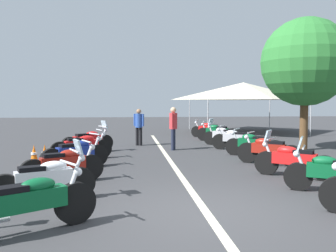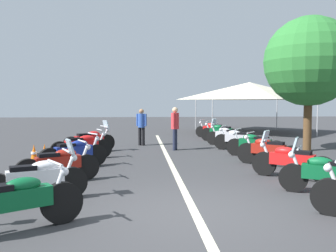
{
  "view_description": "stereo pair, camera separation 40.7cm",
  "coord_description": "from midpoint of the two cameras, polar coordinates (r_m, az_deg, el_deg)",
  "views": [
    {
      "loc": [
        -6.1,
        1.35,
        1.96
      ],
      "look_at": [
        6.21,
        0.0,
        1.12
      ],
      "focal_mm": 38.14,
      "sensor_mm": 36.0,
      "label": 1
    },
    {
      "loc": [
        -6.1,
        0.95,
        1.96
      ],
      "look_at": [
        6.21,
        0.0,
        1.12
      ],
      "focal_mm": 38.14,
      "sensor_mm": 36.0,
      "label": 2
    }
  ],
  "objects": [
    {
      "name": "motorcycle_left_row_5",
      "position": [
        14.09,
        -13.4,
        -2.28
      ],
      "size": [
        1.28,
        1.88,
        1.22
      ],
      "rotation": [
        0.0,
        0.0,
        -1.0
      ],
      "color": "black",
      "rests_on": "ground_plane"
    },
    {
      "name": "motorcycle_left_row_3",
      "position": [
        10.85,
        -15.55,
        -4.19
      ],
      "size": [
        1.28,
        1.83,
        1.01
      ],
      "rotation": [
        0.0,
        0.0,
        -0.98
      ],
      "color": "black",
      "rests_on": "ground_plane"
    },
    {
      "name": "motorcycle_right_row_6",
      "position": [
        16.13,
        8.29,
        -1.49
      ],
      "size": [
        1.42,
        1.71,
        1.2
      ],
      "rotation": [
        0.0,
        0.0,
        0.89
      ],
      "color": "black",
      "rests_on": "ground_plane"
    },
    {
      "name": "traffic_cone_0",
      "position": [
        12.07,
        -21.55,
        -4.34
      ],
      "size": [
        0.36,
        0.36,
        0.61
      ],
      "color": "orange",
      "rests_on": "ground_plane"
    },
    {
      "name": "motorcycle_left_row_2",
      "position": [
        9.03,
        -17.61,
        -5.89
      ],
      "size": [
        1.06,
        1.88,
        1.0
      ],
      "rotation": [
        0.0,
        0.0,
        -1.11
      ],
      "color": "black",
      "rests_on": "ground_plane"
    },
    {
      "name": "bystander_1",
      "position": [
        14.46,
        0.06,
        0.18
      ],
      "size": [
        0.5,
        0.32,
        1.75
      ],
      "rotation": [
        0.0,
        0.0,
        1.23
      ],
      "color": "#1E2338",
      "rests_on": "ground_plane"
    },
    {
      "name": "roadside_tree_0",
      "position": [
        15.45,
        20.42,
        9.52
      ],
      "size": [
        3.53,
        3.53,
        5.32
      ],
      "color": "brown",
      "rests_on": "ground_plane"
    },
    {
      "name": "bystander_0",
      "position": [
        16.04,
        -5.41,
        0.29
      ],
      "size": [
        0.32,
        0.46,
        1.64
      ],
      "rotation": [
        0.0,
        0.0,
        2.59
      ],
      "color": "black",
      "rests_on": "ground_plane"
    },
    {
      "name": "motorcycle_right_row_8",
      "position": [
        19.58,
        5.92,
        -0.57
      ],
      "size": [
        1.41,
        1.76,
        0.99
      ],
      "rotation": [
        0.0,
        0.0,
        0.91
      ],
      "color": "black",
      "rests_on": "ground_plane"
    },
    {
      "name": "motorcycle_right_row_3",
      "position": [
        11.51,
        14.76,
        -3.73
      ],
      "size": [
        1.34,
        1.68,
        1.01
      ],
      "rotation": [
        0.0,
        0.0,
        0.91
      ],
      "color": "black",
      "rests_on": "ground_plane"
    },
    {
      "name": "lane_centre_stripe",
      "position": [
        10.77,
        -0.04,
        -6.59
      ],
      "size": [
        20.37,
        0.16,
        0.01
      ],
      "primitive_type": "cube",
      "color": "beige",
      "rests_on": "ground_plane"
    },
    {
      "name": "motorcycle_left_row_4",
      "position": [
        12.49,
        -14.49,
        -3.14
      ],
      "size": [
        1.02,
        2.0,
        1.01
      ],
      "rotation": [
        0.0,
        0.0,
        -1.17
      ],
      "color": "black",
      "rests_on": "ground_plane"
    },
    {
      "name": "motorcycle_left_row_1",
      "position": [
        7.44,
        -20.52,
        -7.97
      ],
      "size": [
        1.01,
        1.91,
        1.2
      ],
      "rotation": [
        0.0,
        0.0,
        -1.16
      ],
      "color": "black",
      "rests_on": "ground_plane"
    },
    {
      "name": "motorcycle_left_row_0",
      "position": [
        5.81,
        -23.53,
        -11.31
      ],
      "size": [
        1.31,
        1.93,
        1.02
      ],
      "rotation": [
        0.0,
        0.0,
        -1.0
      ],
      "color": "black",
      "rests_on": "ground_plane"
    },
    {
      "name": "motorcycle_right_row_7",
      "position": [
        17.82,
        7.21,
        -0.97
      ],
      "size": [
        1.25,
        1.88,
        1.01
      ],
      "rotation": [
        0.0,
        0.0,
        1.01
      ],
      "color": "black",
      "rests_on": "ground_plane"
    },
    {
      "name": "traffic_cone_1",
      "position": [
        12.06,
        -20.04,
        -4.31
      ],
      "size": [
        0.36,
        0.36,
        0.61
      ],
      "color": "orange",
      "rests_on": "ground_plane"
    },
    {
      "name": "motorcycle_right_row_5",
      "position": [
        14.67,
        9.99,
        -2.06
      ],
      "size": [
        1.19,
        1.78,
        1.0
      ],
      "rotation": [
        0.0,
        0.0,
        1.01
      ],
      "color": "black",
      "rests_on": "ground_plane"
    },
    {
      "name": "ground_plane",
      "position": [
        6.51,
        4.33,
        -13.66
      ],
      "size": [
        80.0,
        80.0,
        0.0
      ],
      "primitive_type": "plane",
      "color": "#38383A"
    },
    {
      "name": "motorcycle_right_row_1",
      "position": [
        8.33,
        23.49,
        -6.81
      ],
      "size": [
        1.16,
        1.82,
        1.2
      ],
      "rotation": [
        0.0,
        0.0,
        1.04
      ],
      "color": "black",
      "rests_on": "ground_plane"
    },
    {
      "name": "motorcycle_right_row_4",
      "position": [
        13.09,
        12.65,
        -2.82
      ],
      "size": [
        1.31,
        1.81,
        0.99
      ],
      "rotation": [
        0.0,
        0.0,
        0.97
      ],
      "color": "black",
      "rests_on": "ground_plane"
    },
    {
      "name": "event_tent",
      "position": [
        23.33,
        11.5,
        5.49
      ],
      "size": [
        6.62,
        6.62,
        3.2
      ],
      "color": "beige",
      "rests_on": "ground_plane"
    },
    {
      "name": "motorcycle_right_row_2",
      "position": [
        9.73,
        18.27,
        -5.15
      ],
      "size": [
        1.41,
        1.71,
        1.21
      ],
      "rotation": [
        0.0,
        0.0,
        0.89
      ],
      "color": "black",
      "rests_on": "ground_plane"
    }
  ]
}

